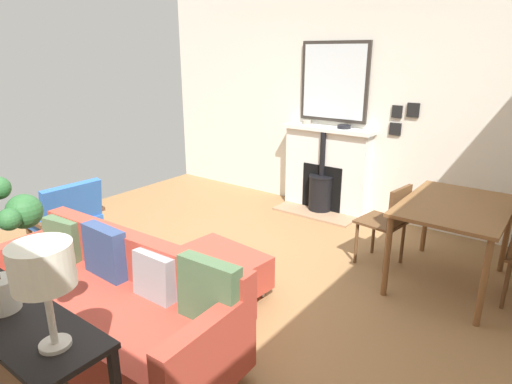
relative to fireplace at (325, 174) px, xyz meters
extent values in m
cube|color=olive|center=(2.46, 0.02, -0.50)|extent=(5.33, 5.50, 0.01)
cube|color=silver|center=(-0.20, 0.02, 0.95)|extent=(0.12, 5.50, 2.89)
cube|color=#9E7A5B|center=(0.25, 0.00, -0.48)|extent=(0.36, 1.07, 0.03)
cube|color=silver|center=(-0.03, 0.00, 0.03)|extent=(0.22, 1.12, 1.05)
cube|color=black|center=(0.06, 0.00, -0.17)|extent=(0.06, 0.55, 0.59)
cylinder|color=black|center=(0.10, 0.00, -0.24)|extent=(0.30, 0.30, 0.44)
cylinder|color=black|center=(0.10, 0.00, -0.01)|extent=(0.32, 0.32, 0.02)
cylinder|color=black|center=(0.10, 0.00, 0.28)|extent=(0.07, 0.07, 0.56)
cube|color=silver|center=(-0.01, 0.00, 0.59)|extent=(0.27, 1.20, 0.05)
cube|color=#2D2823|center=(-0.12, 0.00, 1.16)|extent=(0.04, 0.91, 0.97)
cube|color=silver|center=(-0.10, 0.00, 1.16)|extent=(0.01, 0.83, 0.89)
cylinder|color=#9E9384|center=(-0.02, -0.32, 0.64)|extent=(0.12, 0.12, 0.05)
torus|color=#9E9384|center=(-0.02, -0.32, 0.66)|extent=(0.12, 0.12, 0.01)
cylinder|color=black|center=(-0.02, 0.22, 0.63)|extent=(0.16, 0.16, 0.04)
torus|color=black|center=(-0.02, 0.22, 0.65)|extent=(0.16, 0.16, 0.01)
cylinder|color=#B2B2B7|center=(3.82, -0.65, -0.44)|extent=(0.04, 0.04, 0.10)
cylinder|color=#B2B2B7|center=(3.20, -0.67, -0.44)|extent=(0.04, 0.04, 0.10)
cylinder|color=#B2B2B7|center=(3.13, 1.01, -0.44)|extent=(0.04, 0.04, 0.10)
cube|color=#B74233|center=(3.48, 0.18, -0.23)|extent=(0.85, 2.01, 0.34)
cube|color=#B74233|center=(3.15, 0.17, 0.11)|extent=(0.22, 1.99, 0.33)
cube|color=#B74233|center=(3.51, -0.75, 0.04)|extent=(0.74, 0.15, 0.19)
cube|color=#B74233|center=(3.44, 1.11, 0.04)|extent=(0.74, 0.15, 0.19)
cube|color=#4C6B47|center=(3.28, -0.58, 0.09)|extent=(0.16, 0.35, 0.34)
cube|color=#334775|center=(3.26, -0.06, 0.12)|extent=(0.13, 0.40, 0.40)
cube|color=#99999E|center=(3.24, 0.46, 0.09)|extent=(0.13, 0.33, 0.33)
cube|color=#4C6B47|center=(3.22, 0.93, 0.13)|extent=(0.15, 0.42, 0.42)
cylinder|color=#B2B2B7|center=(2.72, -0.04, -0.45)|extent=(0.03, 0.03, 0.09)
cylinder|color=#B2B2B7|center=(2.78, 0.58, -0.45)|extent=(0.03, 0.03, 0.09)
cylinder|color=#B2B2B7|center=(2.19, 0.01, -0.45)|extent=(0.03, 0.03, 0.09)
cylinder|color=#B2B2B7|center=(2.24, 0.62, -0.45)|extent=(0.03, 0.03, 0.09)
cube|color=#B74233|center=(2.48, 0.29, -0.26)|extent=(0.74, 0.83, 0.29)
cube|color=brown|center=(2.47, -1.82, -0.33)|extent=(0.05, 0.05, 0.32)
cube|color=brown|center=(2.98, -1.84, -0.33)|extent=(0.05, 0.05, 0.32)
cube|color=brown|center=(2.49, -1.34, -0.33)|extent=(0.05, 0.05, 0.32)
cube|color=brown|center=(3.00, -1.37, -0.33)|extent=(0.05, 0.05, 0.32)
cube|color=#2D60B2|center=(2.74, -1.59, -0.15)|extent=(0.63, 0.59, 0.08)
cube|color=#2D60B2|center=(2.75, -1.34, 0.08)|extent=(0.61, 0.17, 0.40)
cube|color=brown|center=(2.42, -1.58, -0.06)|extent=(0.06, 0.53, 0.04)
cube|color=brown|center=(3.06, -1.61, -0.06)|extent=(0.06, 0.53, 0.04)
cylinder|color=beige|center=(4.11, 0.82, 0.26)|extent=(0.14, 0.14, 0.02)
cylinder|color=beige|center=(4.11, 0.82, 0.41)|extent=(0.03, 0.03, 0.29)
cylinder|color=white|center=(4.11, 0.82, 0.65)|extent=(0.26, 0.26, 0.20)
cylinder|color=silver|center=(4.11, 0.33, 0.33)|extent=(0.17, 0.17, 0.17)
sphere|color=#2D6633|center=(4.06, 0.46, 0.76)|extent=(0.11, 0.11, 0.11)
sphere|color=#2D6633|center=(3.97, 0.42, 0.76)|extent=(0.17, 0.17, 0.17)
cylinder|color=brown|center=(0.51, 1.44, -0.13)|extent=(0.05, 0.05, 0.73)
cylinder|color=brown|center=(1.59, 1.44, -0.13)|extent=(0.05, 0.05, 0.73)
cylinder|color=brown|center=(0.51, 2.18, -0.13)|extent=(0.05, 0.05, 0.73)
cylinder|color=brown|center=(1.59, 2.18, -0.13)|extent=(0.05, 0.05, 0.73)
cube|color=brown|center=(1.05, 1.81, 0.25)|extent=(1.19, 0.84, 0.03)
cylinder|color=brown|center=(0.87, 1.04, -0.28)|extent=(0.04, 0.04, 0.44)
cylinder|color=brown|center=(1.18, 0.99, -0.28)|extent=(0.04, 0.04, 0.44)
cylinder|color=brown|center=(0.91, 1.36, -0.28)|extent=(0.04, 0.04, 0.44)
cylinder|color=brown|center=(1.23, 1.31, -0.28)|extent=(0.04, 0.04, 0.44)
cube|color=brown|center=(1.05, 1.17, -0.05)|extent=(0.45, 0.45, 0.02)
cube|color=brown|center=(1.07, 1.34, 0.15)|extent=(0.36, 0.09, 0.36)
cylinder|color=brown|center=(1.22, 2.30, -0.28)|extent=(0.03, 0.03, 0.43)
cylinder|color=brown|center=(0.90, 2.28, -0.28)|extent=(0.03, 0.03, 0.43)
cube|color=black|center=(-0.13, 0.82, 0.85)|extent=(0.02, 0.12, 0.14)
cube|color=black|center=(-0.13, 1.00, 0.88)|extent=(0.02, 0.14, 0.16)
cube|color=black|center=(-0.13, 0.82, 0.65)|extent=(0.02, 0.14, 0.14)
camera|label=1|loc=(4.88, 2.53, 1.51)|focal=30.31mm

